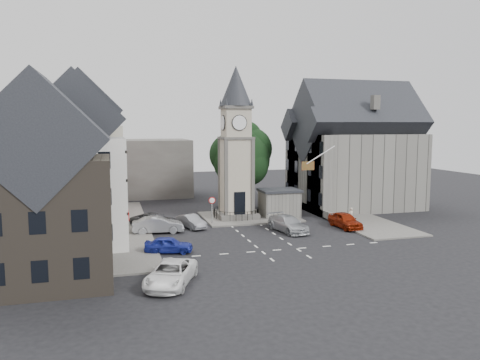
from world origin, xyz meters
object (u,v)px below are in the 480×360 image
object	(u,v)px
car_east_red	(345,220)
pedestrian	(351,216)
stone_shelter	(279,203)
car_west_blue	(169,245)
clock_tower	(236,143)

from	to	relation	value
car_east_red	pedestrian	world-z (taller)	pedestrian
stone_shelter	car_east_red	xyz separation A→B (m)	(4.29, -7.02, -0.78)
car_west_blue	pedestrian	world-z (taller)	pedestrian
clock_tower	car_west_blue	size ratio (longest dim) A/B	4.30
car_west_blue	car_east_red	distance (m)	18.35
clock_tower	car_east_red	xyz separation A→B (m)	(9.09, -7.51, -7.36)
clock_tower	car_east_red	world-z (taller)	clock_tower
car_west_blue	pedestrian	bearing A→B (deg)	-58.41
car_west_blue	pedestrian	xyz separation A→B (m)	(19.26, 5.94, 0.21)
clock_tower	pedestrian	world-z (taller)	clock_tower
pedestrian	clock_tower	bearing A→B (deg)	-45.31
stone_shelter	pedestrian	size ratio (longest dim) A/B	2.53
clock_tower	pedestrian	bearing A→B (deg)	-29.63
car_east_red	pedestrian	size ratio (longest dim) A/B	2.64
stone_shelter	pedestrian	distance (m)	7.98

